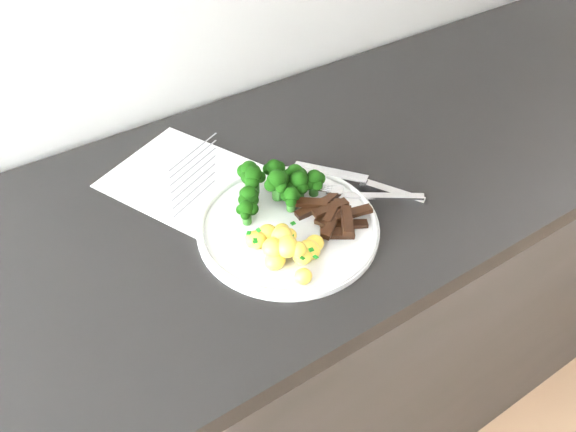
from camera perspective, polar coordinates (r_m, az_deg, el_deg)
name	(u,v)px	position (r m, az deg, el deg)	size (l,w,h in m)	color
counter	(290,340)	(1.33, 0.24, -12.62)	(2.51, 0.63, 0.94)	black
recipe_paper	(195,183)	(0.99, -9.62, 3.42)	(0.32, 0.36, 0.00)	silver
plate	(288,226)	(0.89, 0.00, -1.00)	(0.29, 0.29, 0.02)	white
broccoli	(276,183)	(0.91, -1.22, 3.45)	(0.16, 0.12, 0.07)	#285F1E
potatoes	(286,246)	(0.83, -0.17, -3.13)	(0.11, 0.13, 0.05)	#FFD85C
beef_strips	(332,216)	(0.89, 4.61, 0.05)	(0.11, 0.12, 0.03)	black
fork	(367,194)	(0.94, 8.15, 2.27)	(0.16, 0.14, 0.02)	silver
knife	(374,187)	(0.97, 8.90, 3.01)	(0.15, 0.21, 0.03)	silver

